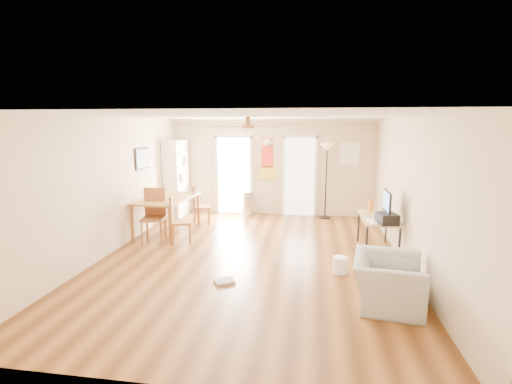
% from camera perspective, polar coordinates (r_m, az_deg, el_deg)
% --- Properties ---
extents(floor, '(7.00, 7.00, 0.00)m').
position_cam_1_polar(floor, '(7.03, -0.74, -10.15)').
color(floor, brown).
rests_on(floor, ground).
extents(ceiling, '(5.50, 7.00, 0.00)m').
position_cam_1_polar(ceiling, '(6.58, -0.79, 11.54)').
color(ceiling, silver).
rests_on(ceiling, floor).
extents(wall_back, '(5.50, 0.04, 2.60)m').
position_cam_1_polar(wall_back, '(10.12, 2.45, 3.80)').
color(wall_back, beige).
rests_on(wall_back, floor).
extents(wall_front, '(5.50, 0.04, 2.60)m').
position_cam_1_polar(wall_front, '(3.39, -10.55, -10.06)').
color(wall_front, beige).
rests_on(wall_front, floor).
extents(wall_left, '(0.04, 7.00, 2.60)m').
position_cam_1_polar(wall_left, '(7.63, -21.61, 0.86)').
color(wall_left, beige).
rests_on(wall_left, floor).
extents(wall_right, '(0.04, 7.00, 2.60)m').
position_cam_1_polar(wall_right, '(6.81, 22.71, -0.30)').
color(wall_right, beige).
rests_on(wall_right, floor).
extents(crown_molding, '(5.50, 7.00, 0.08)m').
position_cam_1_polar(crown_molding, '(6.58, -0.79, 11.20)').
color(crown_molding, white).
rests_on(crown_molding, wall_back).
extents(kitchen_doorway, '(0.90, 0.10, 2.10)m').
position_cam_1_polar(kitchen_doorway, '(10.30, -3.39, 2.51)').
color(kitchen_doorway, white).
rests_on(kitchen_doorway, wall_back).
extents(bathroom_doorway, '(0.80, 0.10, 2.10)m').
position_cam_1_polar(bathroom_doorway, '(10.09, 6.68, 2.28)').
color(bathroom_doorway, white).
rests_on(bathroom_doorway, wall_back).
extents(wall_decal, '(0.46, 0.03, 1.10)m').
position_cam_1_polar(wall_decal, '(10.09, 1.74, 5.21)').
color(wall_decal, red).
rests_on(wall_decal, wall_back).
extents(ac_grille, '(0.50, 0.04, 0.60)m').
position_cam_1_polar(ac_grille, '(10.04, 14.22, 5.73)').
color(ac_grille, white).
rests_on(ac_grille, wall_back).
extents(framed_poster, '(0.04, 0.66, 0.48)m').
position_cam_1_polar(framed_poster, '(8.79, -17.10, 4.95)').
color(framed_poster, black).
rests_on(framed_poster, wall_left).
extents(ceiling_fan, '(1.24, 1.24, 0.20)m').
position_cam_1_polar(ceiling_fan, '(6.29, -1.24, 10.04)').
color(ceiling_fan, '#593819').
rests_on(ceiling_fan, ceiling).
extents(bookshelf, '(0.61, 0.99, 2.04)m').
position_cam_1_polar(bookshelf, '(10.20, -12.16, 2.04)').
color(bookshelf, white).
rests_on(bookshelf, floor).
extents(dining_table, '(1.12, 1.73, 0.83)m').
position_cam_1_polar(dining_table, '(8.70, -13.43, -3.50)').
color(dining_table, '#AA7836').
rests_on(dining_table, floor).
extents(dining_chair_right_a, '(0.52, 0.52, 0.99)m').
position_cam_1_polar(dining_chair_right_a, '(9.26, -8.39, -1.99)').
color(dining_chair_right_a, '#93592F').
rests_on(dining_chair_right_a, floor).
extents(dining_chair_right_b, '(0.52, 0.52, 1.01)m').
position_cam_1_polar(dining_chair_right_b, '(7.91, -11.47, -4.18)').
color(dining_chair_right_b, '#A56635').
rests_on(dining_chair_right_b, floor).
extents(dining_chair_near, '(0.53, 0.53, 1.12)m').
position_cam_1_polar(dining_chair_near, '(8.15, -15.55, -3.52)').
color(dining_chair_near, brown).
rests_on(dining_chair_near, floor).
extents(trash_can, '(0.33, 0.33, 0.68)m').
position_cam_1_polar(trash_can, '(10.08, -1.26, -1.77)').
color(trash_can, silver).
rests_on(trash_can, floor).
extents(torchiere_lamp, '(0.40, 0.40, 1.98)m').
position_cam_1_polar(torchiere_lamp, '(9.86, 10.71, 1.63)').
color(torchiere_lamp, black).
rests_on(torchiere_lamp, floor).
extents(computer_desk, '(0.65, 1.29, 0.69)m').
position_cam_1_polar(computer_desk, '(7.66, 18.15, -6.21)').
color(computer_desk, tan).
rests_on(computer_desk, floor).
extents(imac, '(0.27, 0.61, 0.57)m').
position_cam_1_polar(imac, '(7.27, 19.49, -2.05)').
color(imac, black).
rests_on(imac, computer_desk).
extents(keyboard, '(0.17, 0.40, 0.01)m').
position_cam_1_polar(keyboard, '(7.20, 17.37, -4.31)').
color(keyboard, white).
rests_on(keyboard, computer_desk).
extents(printer, '(0.39, 0.43, 0.19)m').
position_cam_1_polar(printer, '(7.12, 19.53, -3.87)').
color(printer, black).
rests_on(printer, computer_desk).
extents(orange_bottle, '(0.09, 0.09, 0.24)m').
position_cam_1_polar(orange_bottle, '(7.99, 17.24, -2.03)').
color(orange_bottle, orange).
rests_on(orange_bottle, computer_desk).
extents(wastebasket_a, '(0.28, 0.28, 0.28)m').
position_cam_1_polar(wastebasket_a, '(6.50, 12.80, -10.88)').
color(wastebasket_a, white).
rests_on(wastebasket_a, floor).
extents(floor_cloth, '(0.37, 0.35, 0.04)m').
position_cam_1_polar(floor_cloth, '(6.04, -4.90, -13.55)').
color(floor_cloth, '#A09F9A').
rests_on(floor_cloth, floor).
extents(armchair, '(1.06, 1.17, 0.68)m').
position_cam_1_polar(armchair, '(5.55, 19.60, -12.86)').
color(armchair, '#A6A7A2').
rests_on(armchair, floor).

